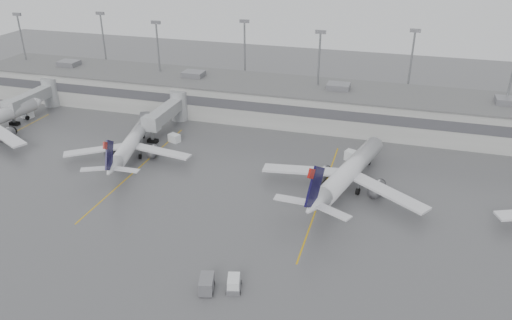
# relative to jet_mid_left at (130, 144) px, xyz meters

# --- Properties ---
(ground) EXTENTS (260.00, 260.00, 0.00)m
(ground) POSITION_rel_jet_mid_left_xyz_m (21.15, -28.02, -2.83)
(ground) COLOR #4F4F52
(ground) RESTS_ON ground
(terminal) EXTENTS (152.00, 17.00, 9.45)m
(terminal) POSITION_rel_jet_mid_left_xyz_m (21.15, 29.96, 1.34)
(terminal) COLOR #9C9D98
(terminal) RESTS_ON ground
(light_masts) EXTENTS (142.40, 8.00, 20.60)m
(light_masts) POSITION_rel_jet_mid_left_xyz_m (21.15, 35.73, 9.20)
(light_masts) COLOR gray
(light_masts) RESTS_ON ground
(jet_bridge_left) EXTENTS (4.00, 17.20, 7.00)m
(jet_bridge_left) POSITION_rel_jet_mid_left_xyz_m (-34.35, 17.70, 1.04)
(jet_bridge_left) COLOR gray
(jet_bridge_left) RESTS_ON ground
(jet_bridge_right) EXTENTS (4.00, 17.20, 7.00)m
(jet_bridge_right) POSITION_rel_jet_mid_left_xyz_m (0.65, 17.70, 1.04)
(jet_bridge_right) COLOR gray
(jet_bridge_right) RESTS_ON ground
(stand_markings) EXTENTS (105.25, 40.00, 0.01)m
(stand_markings) POSITION_rel_jet_mid_left_xyz_m (21.15, -4.02, -2.82)
(stand_markings) COLOR #D09D0C
(stand_markings) RESTS_ON ground
(jet_mid_left) EXTENTS (24.42, 27.69, 9.10)m
(jet_mid_left) POSITION_rel_jet_mid_left_xyz_m (0.00, 0.00, 0.00)
(jet_mid_left) COLOR silver
(jet_mid_left) RESTS_ON ground
(jet_mid_right) EXTENTS (28.95, 32.88, 10.86)m
(jet_mid_right) POSITION_rel_jet_mid_left_xyz_m (42.50, -1.08, 0.55)
(jet_mid_right) COLOR silver
(jet_mid_right) RESTS_ON ground
(baggage_tug) EXTENTS (2.41, 3.14, 1.80)m
(baggage_tug) POSITION_rel_jet_mid_left_xyz_m (32.05, -31.19, -2.13)
(baggage_tug) COLOR white
(baggage_tug) RESTS_ON ground
(baggage_cart) EXTENTS (2.43, 3.36, 1.94)m
(baggage_cart) POSITION_rel_jet_mid_left_xyz_m (28.85, -32.39, -1.82)
(baggage_cart) COLOR slate
(baggage_cart) RESTS_ON ground
(gse_uld_a) EXTENTS (3.05, 2.33, 1.94)m
(gse_uld_a) POSITION_rel_jet_mid_left_xyz_m (-34.77, 12.84, -1.86)
(gse_uld_a) COLOR white
(gse_uld_a) RESTS_ON ground
(gse_uld_b) EXTENTS (2.80, 2.36, 1.68)m
(gse_uld_b) POSITION_rel_jet_mid_left_xyz_m (4.93, 9.54, -1.99)
(gse_uld_b) COLOR white
(gse_uld_b) RESTS_ON ground
(gse_uld_c) EXTENTS (3.16, 2.64, 1.91)m
(gse_uld_c) POSITION_rel_jet_mid_left_xyz_m (42.07, 11.17, -1.87)
(gse_uld_c) COLOR white
(gse_uld_c) RESTS_ON ground
(gse_loader) EXTENTS (3.45, 4.10, 2.19)m
(gse_loader) POSITION_rel_jet_mid_left_xyz_m (-6.19, 17.54, -1.73)
(gse_loader) COLOR slate
(gse_loader) RESTS_ON ground
(cone_a) EXTENTS (0.44, 0.44, 0.69)m
(cone_a) POSITION_rel_jet_mid_left_xyz_m (-35.53, 7.95, -2.48)
(cone_a) COLOR orange
(cone_a) RESTS_ON ground
(cone_b) EXTENTS (0.39, 0.39, 0.62)m
(cone_b) POSITION_rel_jet_mid_left_xyz_m (-3.35, 5.28, -2.52)
(cone_b) COLOR orange
(cone_b) RESTS_ON ground
(cone_c) EXTENTS (0.46, 0.46, 0.73)m
(cone_c) POSITION_rel_jet_mid_left_xyz_m (33.36, 3.31, -2.46)
(cone_c) COLOR orange
(cone_c) RESTS_ON ground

